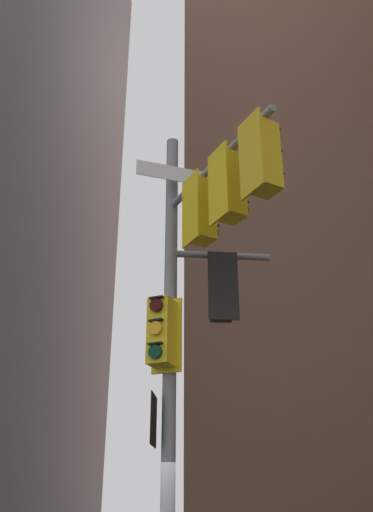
{
  "coord_description": "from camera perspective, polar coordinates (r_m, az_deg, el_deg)",
  "views": [
    {
      "loc": [
        2.64,
        -7.63,
        1.88
      ],
      "look_at": [
        0.32,
        -0.19,
        5.53
      ],
      "focal_mm": 38.42,
      "sensor_mm": 36.0,
      "label": 1
    }
  ],
  "objects": [
    {
      "name": "signal_pole_assembly",
      "position": [
        8.04,
        1.26,
        -2.6
      ],
      "size": [
        2.48,
        2.79,
        7.95
      ],
      "color": "gray",
      "rests_on": "ground"
    },
    {
      "name": "building_mid_block",
      "position": [
        36.38,
        14.62,
        6.7
      ],
      "size": [
        14.75,
        14.75,
        41.13
      ],
      "primitive_type": "cube",
      "color": "brown",
      "rests_on": "ground"
    }
  ]
}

